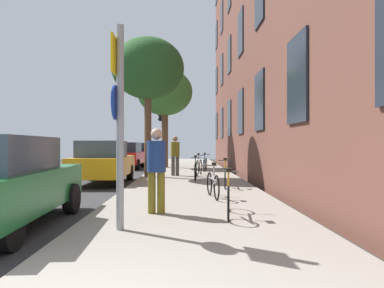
{
  "coord_description": "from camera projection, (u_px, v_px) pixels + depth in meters",
  "views": [
    {
      "loc": [
        0.88,
        -2.11,
        1.48
      ],
      "look_at": [
        1.16,
        11.32,
        1.51
      ],
      "focal_mm": 34.59,
      "sensor_mm": 36.0,
      "label": 1
    }
  ],
  "objects": [
    {
      "name": "bicycle_5",
      "position": [
        205.0,
        164.0,
        19.11
      ],
      "size": [
        0.44,
        1.63,
        0.96
      ],
      "color": "black",
      "rests_on": "sidewalk"
    },
    {
      "name": "ground_plane",
      "position": [
        113.0,
        177.0,
        17.03
      ],
      "size": [
        41.8,
        41.8,
        0.0
      ],
      "primitive_type": "plane",
      "color": "#332D28"
    },
    {
      "name": "car_2",
      "position": [
        127.0,
        155.0,
        22.82
      ],
      "size": [
        1.89,
        3.98,
        1.62
      ],
      "color": "red",
      "rests_on": "road_asphalt"
    },
    {
      "name": "bicycle_1",
      "position": [
        213.0,
        184.0,
        9.51
      ],
      "size": [
        0.42,
        1.58,
        0.91
      ],
      "color": "black",
      "rests_on": "sidewalk"
    },
    {
      "name": "sign_post",
      "position": [
        119.0,
        112.0,
        5.93
      ],
      "size": [
        0.15,
        0.6,
        3.29
      ],
      "color": "gray",
      "rests_on": "sidewalk"
    },
    {
      "name": "pedestrian_0",
      "position": [
        156.0,
        165.0,
        7.35
      ],
      "size": [
        0.46,
        0.46,
        1.69
      ],
      "color": "olive",
      "rests_on": "sidewalk"
    },
    {
      "name": "traffic_light",
      "position": [
        162.0,
        126.0,
        24.56
      ],
      "size": [
        0.43,
        0.24,
        3.79
      ],
      "color": "black",
      "rests_on": "sidewalk"
    },
    {
      "name": "sidewalk",
      "position": [
        189.0,
        176.0,
        17.1
      ],
      "size": [
        4.2,
        38.0,
        0.12
      ],
      "primitive_type": "cube",
      "color": "gray",
      "rests_on": "ground"
    },
    {
      "name": "road_asphalt",
      "position": [
        67.0,
        177.0,
        16.98
      ],
      "size": [
        7.0,
        38.0,
        0.01
      ],
      "primitive_type": "cube",
      "color": "#2D2D30",
      "rests_on": "ground"
    },
    {
      "name": "car_1",
      "position": [
        103.0,
        162.0,
        14.01
      ],
      "size": [
        1.81,
        4.22,
        1.62
      ],
      "color": "orange",
      "rests_on": "road_asphalt"
    },
    {
      "name": "car_3",
      "position": [
        139.0,
        153.0,
        28.36
      ],
      "size": [
        2.07,
        4.43,
        1.62
      ],
      "color": "black",
      "rests_on": "road_asphalt"
    },
    {
      "name": "bicycle_3",
      "position": [
        196.0,
        170.0,
        14.3
      ],
      "size": [
        0.42,
        1.65,
        0.95
      ],
      "color": "black",
      "rests_on": "sidewalk"
    },
    {
      "name": "pedestrian_1",
      "position": [
        175.0,
        153.0,
        16.37
      ],
      "size": [
        0.53,
        0.53,
        1.75
      ],
      "color": "#4C4742",
      "rests_on": "sidewalk"
    },
    {
      "name": "tree_far",
      "position": [
        165.0,
        93.0,
        22.45
      ],
      "size": [
        3.36,
        3.36,
        6.01
      ],
      "color": "brown",
      "rests_on": "sidewalk"
    },
    {
      "name": "building_facade",
      "position": [
        247.0,
        8.0,
        16.68
      ],
      "size": [
        0.56,
        27.0,
        15.28
      ],
      "color": "brown",
      "rests_on": "ground"
    },
    {
      "name": "bicycle_4",
      "position": [
        199.0,
        166.0,
        16.71
      ],
      "size": [
        0.48,
        1.63,
        0.98
      ],
      "color": "black",
      "rests_on": "sidewalk"
    },
    {
      "name": "bicycle_2",
      "position": [
        225.0,
        176.0,
        11.92
      ],
      "size": [
        0.42,
        1.73,
        0.95
      ],
      "color": "black",
      "rests_on": "sidewalk"
    },
    {
      "name": "tree_near",
      "position": [
        148.0,
        69.0,
        15.93
      ],
      "size": [
        3.12,
        3.12,
        5.99
      ],
      "color": "brown",
      "rests_on": "sidewalk"
    },
    {
      "name": "bicycle_0",
      "position": [
        228.0,
        197.0,
        7.11
      ],
      "size": [
        0.42,
        1.71,
        0.92
      ],
      "color": "black",
      "rests_on": "sidewalk"
    }
  ]
}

